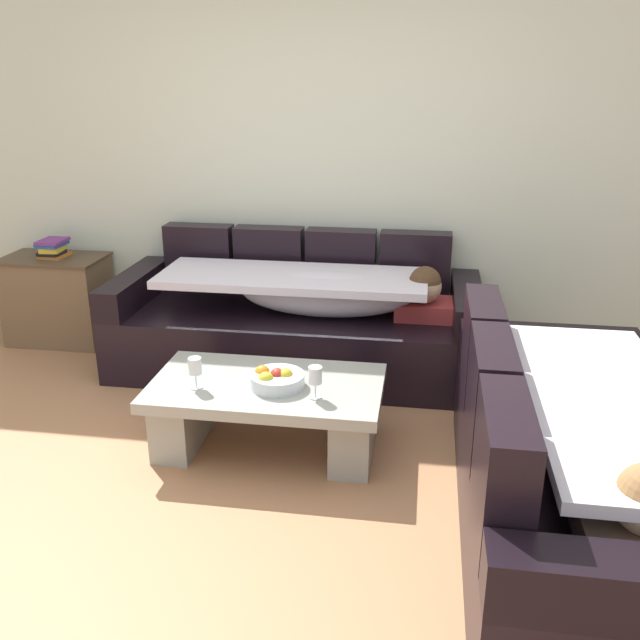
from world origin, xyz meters
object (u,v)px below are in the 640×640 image
wine_glass_near_left (195,367)px  side_cabinet (58,299)px  coffee_table (267,407)px  couch_near_window (573,472)px  couch_along_wall (302,322)px  fruit_bowl (276,379)px  wine_glass_near_right (315,376)px  book_stack_on_cabinet (53,248)px

wine_glass_near_left → side_cabinet: bearing=137.4°
coffee_table → wine_glass_near_left: 0.44m
couch_near_window → couch_along_wall: bearing=41.5°
couch_near_window → side_cabinet: size_ratio=2.83×
fruit_bowl → wine_glass_near_right: size_ratio=1.69×
coffee_table → fruit_bowl: fruit_bowl is taller
coffee_table → wine_glass_near_left: wine_glass_near_left is taller
couch_along_wall → wine_glass_near_left: size_ratio=14.37×
fruit_bowl → couch_along_wall: bearing=93.5°
fruit_bowl → book_stack_on_cabinet: (-1.92, 1.33, 0.29)m
coffee_table → fruit_bowl: size_ratio=4.29×
couch_near_window → side_cabinet: 3.78m
coffee_table → side_cabinet: size_ratio=1.67×
wine_glass_near_left → book_stack_on_cabinet: size_ratio=0.75×
couch_along_wall → book_stack_on_cabinet: size_ratio=10.74×
fruit_bowl → wine_glass_near_right: 0.25m
coffee_table → side_cabinet: side_cabinet is taller
couch_along_wall → coffee_table: couch_along_wall is taller
couch_near_window → book_stack_on_cabinet: couch_near_window is taller
coffee_table → side_cabinet: bearing=145.4°
wine_glass_near_right → side_cabinet: (-2.14, 1.42, -0.17)m
couch_along_wall → wine_glass_near_right: bearing=-76.5°
fruit_bowl → side_cabinet: side_cabinet is taller
couch_near_window → wine_glass_near_left: bearing=75.8°
book_stack_on_cabinet → couch_near_window: bearing=-29.4°
couch_along_wall → fruit_bowl: bearing=-86.5°
wine_glass_near_left → book_stack_on_cabinet: book_stack_on_cabinet is taller
side_cabinet → book_stack_on_cabinet: bearing=12.9°
couch_along_wall → wine_glass_near_right: size_ratio=14.37×
coffee_table → side_cabinet: (-1.86, 1.29, 0.08)m
wine_glass_near_left → book_stack_on_cabinet: (-1.52, 1.41, 0.21)m
couch_along_wall → book_stack_on_cabinet: bearing=173.0°
couch_along_wall → wine_glass_near_left: (-0.33, -1.18, 0.17)m
couch_near_window → fruit_bowl: 1.47m
coffee_table → fruit_bowl: (0.06, -0.04, 0.18)m
fruit_bowl → side_cabinet: bearing=145.4°
couch_along_wall → fruit_bowl: 1.11m
coffee_table → couch_near_window: bearing=-21.6°
coffee_table → book_stack_on_cabinet: (-1.85, 1.29, 0.47)m
couch_near_window → wine_glass_near_left: (-1.77, 0.45, 0.16)m
couch_near_window → fruit_bowl: size_ratio=7.29×
wine_glass_near_right → book_stack_on_cabinet: book_stack_on_cabinet is taller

